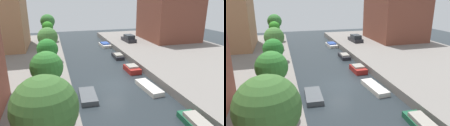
# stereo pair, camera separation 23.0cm
# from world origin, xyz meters

# --- Properties ---
(ground_plane) EXTENTS (84.00, 84.00, 0.00)m
(ground_plane) POSITION_xyz_m (0.00, 0.00, 0.00)
(ground_plane) COLOR #232B30
(quay_right) EXTENTS (20.00, 64.00, 1.00)m
(quay_right) POSITION_xyz_m (15.00, 0.00, 0.50)
(quay_right) COLOR gray
(quay_right) RESTS_ON ground_plane
(low_block_right) EXTENTS (10.00, 11.66, 9.38)m
(low_block_right) POSITION_xyz_m (18.00, 19.00, 5.69)
(low_block_right) COLOR brown
(low_block_right) RESTS_ON quay_right
(street_tree_0) EXTENTS (3.09, 3.09, 5.85)m
(street_tree_0) POSITION_xyz_m (-7.20, -13.05, 5.28)
(street_tree_0) COLOR brown
(street_tree_0) RESTS_ON quay_left
(street_tree_1) EXTENTS (2.48, 2.48, 5.23)m
(street_tree_1) POSITION_xyz_m (-7.20, -6.16, 4.93)
(street_tree_1) COLOR brown
(street_tree_1) RESTS_ON quay_left
(street_tree_2) EXTENTS (2.27, 2.27, 4.78)m
(street_tree_2) POSITION_xyz_m (-7.20, 1.22, 4.62)
(street_tree_2) COLOR brown
(street_tree_2) RESTS_ON quay_left
(street_tree_3) EXTENTS (2.88, 2.88, 4.93)m
(street_tree_3) POSITION_xyz_m (-7.20, 9.26, 4.46)
(street_tree_3) COLOR brown
(street_tree_3) RESTS_ON quay_left
(street_tree_4) EXTENTS (1.91, 1.91, 4.94)m
(street_tree_4) POSITION_xyz_m (-7.20, 16.75, 4.91)
(street_tree_4) COLOR brown
(street_tree_4) RESTS_ON quay_left
(street_tree_5) EXTENTS (2.93, 2.93, 5.60)m
(street_tree_5) POSITION_xyz_m (-7.20, 24.22, 5.12)
(street_tree_5) COLOR brown
(street_tree_5) RESTS_ON quay_left
(parked_car) EXTENTS (2.07, 4.32, 1.44)m
(parked_car) POSITION_xyz_m (8.95, 18.87, 1.60)
(parked_car) COLOR black
(parked_car) RESTS_ON quay_right
(moored_boat_left_2) EXTENTS (1.86, 3.71, 0.51)m
(moored_boat_left_2) POSITION_xyz_m (-3.55, -2.46, 0.26)
(moored_boat_left_2) COLOR #4C5156
(moored_boat_left_2) RESTS_ON ground_plane
(moored_boat_right_1) EXTENTS (1.65, 4.51, 0.89)m
(moored_boat_right_1) POSITION_xyz_m (3.92, -10.21, 0.37)
(moored_boat_right_1) COLOR #195638
(moored_boat_right_1) RESTS_ON ground_plane
(moored_boat_right_2) EXTENTS (1.70, 4.42, 0.52)m
(moored_boat_right_2) POSITION_xyz_m (3.46, -2.25, 0.26)
(moored_boat_right_2) COLOR beige
(moored_boat_right_2) RESTS_ON ground_plane
(moored_boat_right_3) EXTENTS (1.68, 3.04, 0.91)m
(moored_boat_right_3) POSITION_xyz_m (3.82, 3.86, 0.40)
(moored_boat_right_3) COLOR maroon
(moored_boat_right_3) RESTS_ON ground_plane
(moored_boat_right_4) EXTENTS (1.56, 3.58, 0.76)m
(moored_boat_right_4) POSITION_xyz_m (3.98, 10.92, 0.33)
(moored_boat_right_4) COLOR #232328
(moored_boat_right_4) RESTS_ON ground_plane
(moored_boat_right_5) EXTENTS (1.87, 4.10, 0.78)m
(moored_boat_right_5) POSITION_xyz_m (4.01, 20.07, 0.33)
(moored_boat_right_5) COLOR beige
(moored_boat_right_5) RESTS_ON ground_plane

